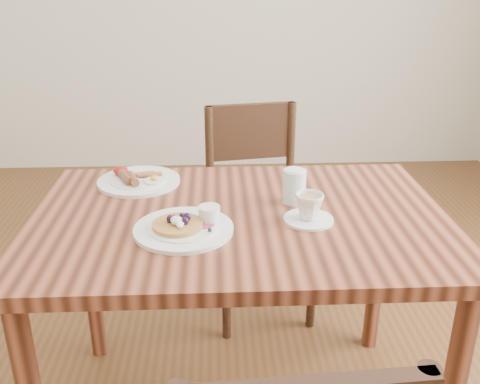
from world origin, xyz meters
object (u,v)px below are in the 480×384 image
Objects in this scene: dining_table at (240,245)px; water_glass at (294,186)px; pancake_plate at (185,226)px; breakfast_plate at (138,180)px; teacup_saucer at (309,209)px; chair_far at (257,201)px.

water_glass is (0.17, 0.08, 0.15)m from dining_table.
dining_table is 0.21m from pancake_plate.
breakfast_plate is at bearing 141.54° from dining_table.
pancake_plate is at bearing -172.42° from teacup_saucer.
dining_table is at bearing -38.46° from breakfast_plate.
teacup_saucer reaches higher than dining_table.
pancake_plate is (-0.15, -0.10, 0.11)m from dining_table.
dining_table is 0.70m from chair_far.
water_glass reaches higher than dining_table.
chair_far reaches higher than breakfast_plate.
breakfast_plate is at bearing 148.99° from teacup_saucer.
pancake_plate is 1.00× the size of breakfast_plate.
water_glass is at bearing 86.65° from chair_far.
chair_far is at bearing 43.85° from breakfast_plate.
teacup_saucer is at bearing -15.09° from dining_table.
dining_table is at bearing 32.47° from pancake_plate.
water_glass reaches higher than teacup_saucer.
pancake_plate is at bearing 62.20° from chair_far.
chair_far is 8.55× the size of water_glass.
breakfast_plate reaches higher than dining_table.
breakfast_plate is 0.53m from water_glass.
dining_table is 4.44× the size of pancake_plate.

